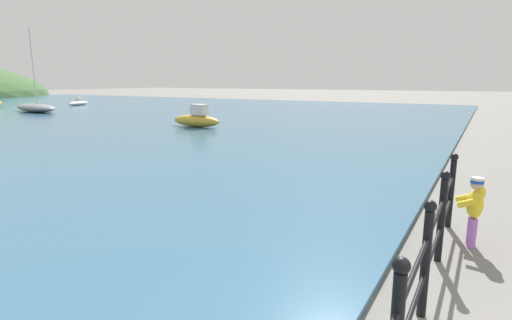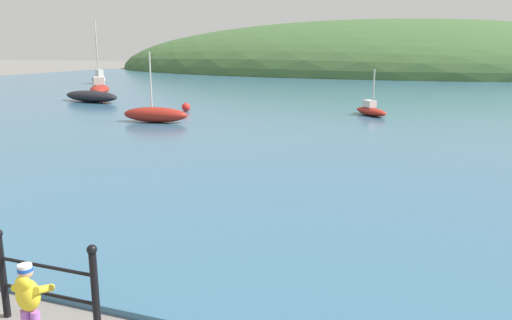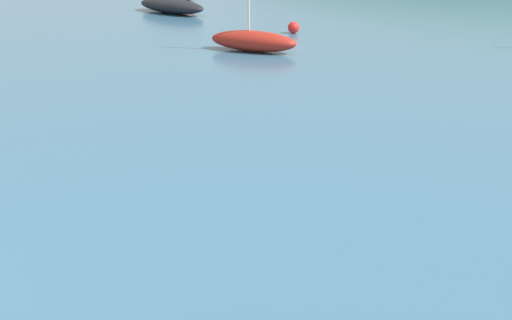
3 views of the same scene
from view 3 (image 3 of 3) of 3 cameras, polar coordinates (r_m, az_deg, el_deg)
water at (r=33.42m, az=19.73°, el=13.41°), size 80.00×60.00×0.10m
boat_red_dinghy at (r=29.79m, az=-8.08°, el=14.34°), size 4.51×2.26×0.68m
boat_white_sailboat at (r=20.20m, az=-0.29°, el=11.29°), size 3.14×1.32×3.12m
mooring_buoy at (r=23.80m, az=3.59°, el=12.49°), size 0.45×0.45×0.45m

